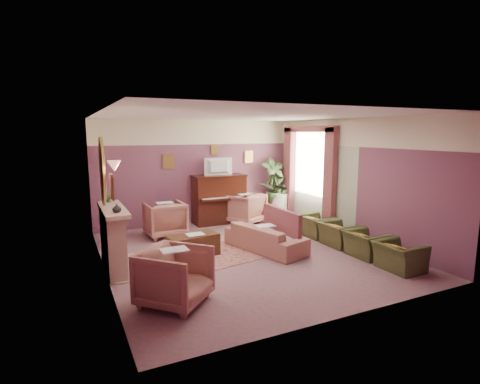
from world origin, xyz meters
name	(u,v)px	position (x,y,z in m)	size (l,w,h in m)	color
floor	(246,253)	(0.00, 0.00, 0.00)	(5.50, 6.00, 0.01)	#8A626A
ceiling	(246,115)	(0.00, 0.00, 2.80)	(5.50, 6.00, 0.01)	white
wall_back	(197,172)	(0.00, 3.00, 1.40)	(5.50, 0.02, 2.80)	#66415F
wall_front	(349,216)	(0.00, -3.00, 1.40)	(5.50, 0.02, 2.80)	#66415F
wall_left	(102,196)	(-2.75, 0.00, 1.40)	(0.02, 6.00, 2.80)	#66415F
wall_right	(352,179)	(2.75, 0.00, 1.40)	(0.02, 6.00, 2.80)	#66415F
picture_rail_band	(197,132)	(0.00, 2.99, 2.47)	(5.50, 0.01, 0.65)	white
stripe_panel	(317,186)	(2.73, 1.30, 1.07)	(0.01, 3.00, 2.15)	#B7C6A6
fireplace_surround	(113,240)	(-2.59, 0.20, 0.55)	(0.30, 1.40, 1.10)	#C8AE93
fireplace_inset	(119,248)	(-2.49, 0.20, 0.40)	(0.18, 0.72, 0.68)	black
fire_ember	(122,257)	(-2.45, 0.20, 0.22)	(0.06, 0.54, 0.10)	orange
mantel_shelf	(113,209)	(-2.56, 0.20, 1.12)	(0.40, 1.55, 0.07)	#C8AE93
hearth	(126,267)	(-2.39, 0.20, 0.01)	(0.55, 1.50, 0.02)	#C8AE93
mirror_frame	(102,172)	(-2.70, 0.20, 1.80)	(0.04, 0.72, 1.20)	#B58F42
mirror_glass	(104,172)	(-2.67, 0.20, 1.80)	(0.01, 0.60, 1.06)	white
sconce_shade	(114,166)	(-2.62, -0.85, 1.98)	(0.20, 0.20, 0.16)	#ED927D
piano	(219,200)	(0.50, 2.68, 0.65)	(1.40, 0.60, 1.30)	#37150D
piano_keyshelf	(224,199)	(0.50, 2.33, 0.72)	(1.30, 0.12, 0.06)	#37150D
piano_keys	(224,198)	(0.50, 2.33, 0.76)	(1.20, 0.08, 0.02)	white
piano_top	(219,176)	(0.50, 2.68, 1.31)	(1.45, 0.65, 0.04)	#37150D
television	(219,165)	(0.50, 2.63, 1.60)	(0.80, 0.12, 0.48)	black
print_back_left	(168,161)	(-0.80, 2.96, 1.72)	(0.30, 0.03, 0.38)	#B58F42
print_back_right	(249,157)	(1.55, 2.96, 1.78)	(0.26, 0.03, 0.34)	#B58F42
print_back_mid	(215,150)	(0.50, 2.96, 2.00)	(0.22, 0.03, 0.26)	#B58F42
print_left_wall	(112,187)	(-2.71, -1.20, 1.72)	(0.03, 0.28, 0.36)	#B58F42
window_blind	(311,162)	(2.70, 1.55, 1.70)	(0.03, 1.40, 1.80)	beige
curtain_left	(330,180)	(2.62, 0.63, 1.30)	(0.16, 0.34, 2.60)	brown
curtain_right	(289,173)	(2.62, 2.47, 1.30)	(0.16, 0.34, 2.60)	brown
pelmet	(309,129)	(2.62, 1.55, 2.56)	(0.16, 2.20, 0.16)	brown
mantel_plant	(109,195)	(-2.55, 0.75, 1.29)	(0.16, 0.16, 0.28)	#3E6433
mantel_vase	(117,208)	(-2.55, -0.30, 1.23)	(0.16, 0.16, 0.16)	white
area_rug	(199,256)	(-0.93, 0.26, 0.01)	(2.50, 1.80, 0.01)	#AA695D
coffee_table	(193,246)	(-1.06, 0.28, 0.23)	(1.00, 0.50, 0.45)	#472A17
table_paper	(195,234)	(-1.01, 0.28, 0.46)	(0.35, 0.28, 0.01)	white
sofa	(265,233)	(0.46, 0.01, 0.38)	(0.62, 1.86, 0.75)	#AE7464
sofa_throw	(282,221)	(0.86, 0.01, 0.60)	(0.09, 1.41, 0.52)	brown
floral_armchair_left	(165,217)	(-1.18, 2.01, 0.46)	(0.88, 0.88, 0.92)	#AE7464
floral_armchair_right	(245,207)	(1.12, 2.32, 0.46)	(0.88, 0.88, 0.92)	#AE7464
floral_armchair_front	(175,274)	(-1.96, -1.62, 0.46)	(0.88, 0.88, 0.92)	#AE7464
olive_chair_a	(399,252)	(2.08, -2.05, 0.34)	(0.55, 0.79, 0.68)	#444C25
olive_chair_b	(366,240)	(2.08, -1.23, 0.34)	(0.55, 0.79, 0.68)	#444C25
olive_chair_c	(339,231)	(2.08, -0.41, 0.34)	(0.55, 0.79, 0.68)	#444C25
olive_chair_d	(316,223)	(2.08, 0.41, 0.34)	(0.55, 0.79, 0.68)	#444C25
side_table	(278,205)	(2.35, 2.59, 0.35)	(0.52, 0.52, 0.70)	white
side_plant_big	(279,188)	(2.35, 2.59, 0.87)	(0.30, 0.30, 0.34)	#3E6433
side_plant_small	(284,189)	(2.47, 2.49, 0.84)	(0.16, 0.16, 0.28)	#3E6433
palm_pot	(273,212)	(2.18, 2.63, 0.17)	(0.34, 0.34, 0.34)	brown
palm_plant	(273,182)	(2.18, 2.63, 1.06)	(0.76, 0.76, 1.44)	#3E6433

